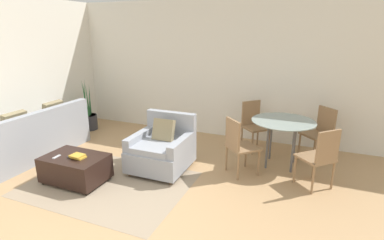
# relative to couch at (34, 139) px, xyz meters

# --- Properties ---
(ground_plane) EXTENTS (20.00, 20.00, 0.00)m
(ground_plane) POSITION_rel_couch_xyz_m (2.55, -1.13, -0.30)
(ground_plane) COLOR tan
(wall_back) EXTENTS (12.00, 0.06, 2.75)m
(wall_back) POSITION_rel_couch_xyz_m (2.55, 2.32, 1.07)
(wall_back) COLOR white
(wall_back) RESTS_ON ground_plane
(wall_left) EXTENTS (0.06, 12.00, 2.75)m
(wall_left) POSITION_rel_couch_xyz_m (-0.55, 0.37, 1.07)
(wall_left) COLOR white
(wall_left) RESTS_ON ground_plane
(area_rug) EXTENTS (2.29, 1.70, 0.01)m
(area_rug) POSITION_rel_couch_xyz_m (1.85, -0.36, -0.30)
(area_rug) COLOR gray
(area_rug) RESTS_ON ground_plane
(couch) EXTENTS (0.85, 1.97, 0.90)m
(couch) POSITION_rel_couch_xyz_m (0.00, 0.00, 0.00)
(couch) COLOR #999EA8
(couch) RESTS_ON ground_plane
(armchair) EXTENTS (0.87, 0.92, 0.86)m
(armchair) POSITION_rel_couch_xyz_m (2.34, 0.41, 0.03)
(armchair) COLOR #999EA8
(armchair) RESTS_ON ground_plane
(ottoman) EXTENTS (0.89, 0.60, 0.40)m
(ottoman) POSITION_rel_couch_xyz_m (1.37, -0.47, -0.08)
(ottoman) COLOR black
(ottoman) RESTS_ON ground_plane
(book_stack) EXTENTS (0.21, 0.17, 0.05)m
(book_stack) POSITION_rel_couch_xyz_m (1.46, -0.50, 0.13)
(book_stack) COLOR gold
(book_stack) RESTS_ON ottoman
(tv_remote_primary) EXTENTS (0.05, 0.14, 0.01)m
(tv_remote_primary) POSITION_rel_couch_xyz_m (1.15, -0.59, 0.11)
(tv_remote_primary) COLOR #B7B7BC
(tv_remote_primary) RESTS_ON ottoman
(tv_remote_secondary) EXTENTS (0.05, 0.14, 0.01)m
(tv_remote_secondary) POSITION_rel_couch_xyz_m (1.33, -0.49, 0.11)
(tv_remote_secondary) COLOR #333338
(tv_remote_secondary) RESTS_ON ottoman
(potted_plant) EXTENTS (0.38, 0.38, 1.14)m
(potted_plant) POSITION_rel_couch_xyz_m (-0.14, 1.54, -0.06)
(potted_plant) COLOR #333338
(potted_plant) RESTS_ON ground_plane
(dining_table) EXTENTS (1.00, 1.00, 0.78)m
(dining_table) POSITION_rel_couch_xyz_m (4.09, 1.25, 0.37)
(dining_table) COLOR #8C9E99
(dining_table) RESTS_ON ground_plane
(dining_chair_near_left) EXTENTS (0.59, 0.59, 0.90)m
(dining_chair_near_left) POSITION_rel_couch_xyz_m (3.51, 0.67, 0.21)
(dining_chair_near_left) COLOR #93704C
(dining_chair_near_left) RESTS_ON ground_plane
(dining_chair_near_right) EXTENTS (0.59, 0.59, 0.90)m
(dining_chair_near_right) POSITION_rel_couch_xyz_m (4.67, 0.67, 0.21)
(dining_chair_near_right) COLOR #93704C
(dining_chair_near_right) RESTS_ON ground_plane
(dining_chair_far_left) EXTENTS (0.59, 0.59, 0.90)m
(dining_chair_far_left) POSITION_rel_couch_xyz_m (3.51, 1.83, 0.21)
(dining_chair_far_left) COLOR #93704C
(dining_chair_far_left) RESTS_ON ground_plane
(dining_chair_far_right) EXTENTS (0.59, 0.59, 0.90)m
(dining_chair_far_right) POSITION_rel_couch_xyz_m (4.67, 1.83, 0.21)
(dining_chair_far_right) COLOR #93704C
(dining_chair_far_right) RESTS_ON ground_plane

